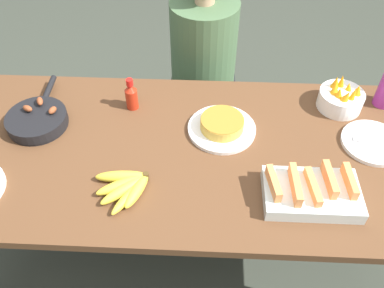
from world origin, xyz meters
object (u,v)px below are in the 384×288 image
Objects in this scene: frittata_plate_center at (222,126)px; hot_sauce_bottle at (131,95)px; banana_bunch at (127,186)px; person_figure at (203,83)px; skillet at (38,119)px; melon_tray at (311,192)px; empty_plate_far_left at (373,143)px; fruit_bowl_mango at (341,98)px.

frittata_plate_center is 1.87× the size of hot_sauce_bottle.
person_figure is (0.24, 0.89, -0.25)m from banana_bunch.
skillet is 0.38m from hot_sauce_bottle.
person_figure reaches higher than melon_tray.
empty_plate_far_left is 1.66× the size of hot_sauce_bottle.
hot_sauce_bottle reaches higher than frittata_plate_center.
person_figure reaches higher than empty_plate_far_left.
melon_tray is at bearing -136.51° from empty_plate_far_left.
fruit_bowl_mango is (0.48, 0.16, 0.02)m from frittata_plate_center.
melon_tray is at bearing -111.84° from fruit_bowl_mango.
hot_sauce_bottle is at bearing -72.50° from skillet.
skillet is 1.22m from fruit_bowl_mango.
skillet is 2.11× the size of fruit_bowl_mango.
person_figure is at bearing 136.17° from empty_plate_far_left.
hot_sauce_bottle is (-0.37, 0.12, 0.04)m from frittata_plate_center.
melon_tray is 1.35× the size of empty_plate_far_left.
hot_sauce_bottle is at bearing 95.86° from banana_bunch.
frittata_plate_center is 0.51m from fruit_bowl_mango.
person_figure is at bearing 143.61° from fruit_bowl_mango.
melon_tray is at bearing -108.21° from skillet.
fruit_bowl_mango is 0.85m from hot_sauce_bottle.
person_figure reaches higher than frittata_plate_center.
banana_bunch is at bearing -84.14° from hot_sauce_bottle.
melon_tray reaches higher than empty_plate_far_left.
skillet is 0.73m from frittata_plate_center.
person_figure is (0.64, 0.58, -0.26)m from skillet.
fruit_bowl_mango reaches higher than skillet.
banana_bunch is at bearing -128.55° from skillet.
skillet is (-1.02, 0.31, -0.01)m from melon_tray.
empty_plate_far_left is (0.57, -0.05, -0.02)m from frittata_plate_center.
banana_bunch is at bearing 179.47° from melon_tray.
skillet is 1.62× the size of empty_plate_far_left.
frittata_plate_center is at bearing -81.61° from person_figure.
fruit_bowl_mango is at bearing 2.83° from hot_sauce_bottle.
empty_plate_far_left is 0.19× the size of person_figure.
fruit_bowl_mango is 1.27× the size of hot_sauce_bottle.
banana_bunch is 1.10× the size of fruit_bowl_mango.
banana_bunch is 0.94m from fruit_bowl_mango.
skillet reaches higher than banana_bunch.
skillet is at bearing -172.32° from fruit_bowl_mango.
fruit_bowl_mango reaches higher than frittata_plate_center.
fruit_bowl_mango is at bearing 112.48° from empty_plate_far_left.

